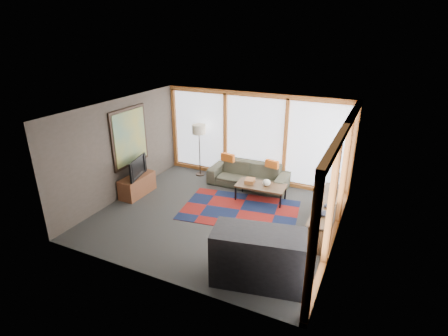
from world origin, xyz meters
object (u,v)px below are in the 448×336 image
at_px(sofa, 248,175).
at_px(bar_counter, 258,257).
at_px(floor_lamp, 200,150).
at_px(tv_console, 137,185).
at_px(bookshelf, 325,215).
at_px(television, 135,167).
at_px(coffee_table, 261,192).

distance_m(sofa, bar_counter, 4.09).
relative_size(sofa, floor_lamp, 1.41).
bearing_deg(tv_console, sofa, 35.92).
xyz_separation_m(floor_lamp, bar_counter, (3.29, -3.84, -0.29)).
height_order(sofa, tv_console, sofa).
distance_m(bookshelf, television, 4.94).
distance_m(floor_lamp, bar_counter, 5.06).
height_order(floor_lamp, tv_console, floor_lamp).
bearing_deg(bar_counter, floor_lamp, 118.96).
bearing_deg(bookshelf, bar_counter, -107.14).
bearing_deg(bookshelf, television, -173.81).
distance_m(sofa, floor_lamp, 1.70).
relative_size(bookshelf, television, 2.52).
relative_size(sofa, bar_counter, 1.41).
height_order(sofa, floor_lamp, floor_lamp).
relative_size(television, bar_counter, 0.58).
bearing_deg(coffee_table, floor_lamp, 160.52).
distance_m(sofa, bookshelf, 2.74).
bearing_deg(coffee_table, television, -159.44).
height_order(floor_lamp, bookshelf, floor_lamp).
distance_m(floor_lamp, television, 2.15).
relative_size(sofa, bookshelf, 0.96).
relative_size(coffee_table, bar_counter, 0.80).
bearing_deg(sofa, bar_counter, -67.56).
distance_m(television, bar_counter, 4.56).
bearing_deg(floor_lamp, coffee_table, -19.48).
bearing_deg(bar_counter, coffee_table, 97.10).
relative_size(coffee_table, television, 1.37).
height_order(sofa, bar_counter, bar_counter).
bearing_deg(tv_console, floor_lamp, 65.56).
distance_m(coffee_table, television, 3.38).
bearing_deg(tv_console, bookshelf, 5.64).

